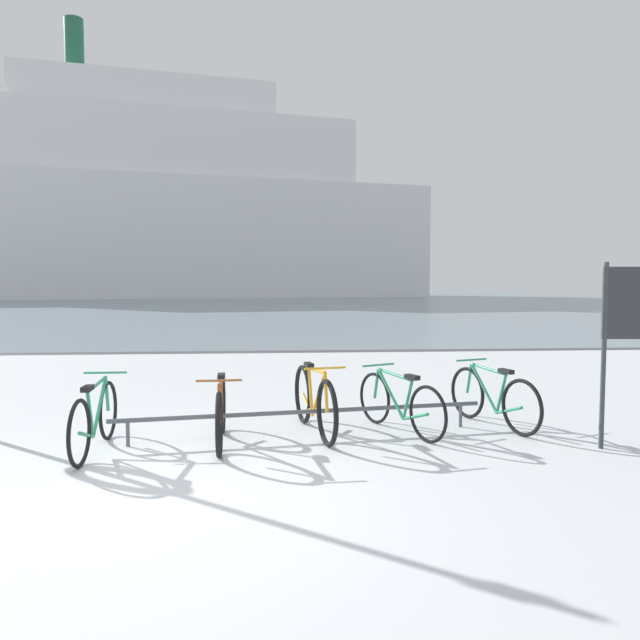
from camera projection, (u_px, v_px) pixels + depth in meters
name	position (u px, v px, depth m)	size (l,w,h in m)	color
ground	(266.00, 300.00, 58.43)	(80.00, 132.00, 0.08)	silver
bike_rack	(305.00, 413.00, 6.72)	(4.24, 0.69, 0.31)	#4C5156
bicycle_0	(95.00, 418.00, 6.09)	(0.46, 1.65, 0.77)	black
bicycle_1	(221.00, 412.00, 6.39)	(0.46, 1.63, 0.78)	black
bicycle_2	(314.00, 401.00, 6.82)	(0.52, 1.79, 0.84)	black
bicycle_3	(399.00, 403.00, 6.89)	(0.76, 1.52, 0.75)	black
bicycle_4	(493.00, 398.00, 7.17)	(0.65, 1.57, 0.78)	black
info_sign	(629.00, 323.00, 6.15)	(0.55, 0.11, 1.96)	#33383D
ferry_ship	(160.00, 209.00, 63.76)	(58.84, 22.15, 28.51)	white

